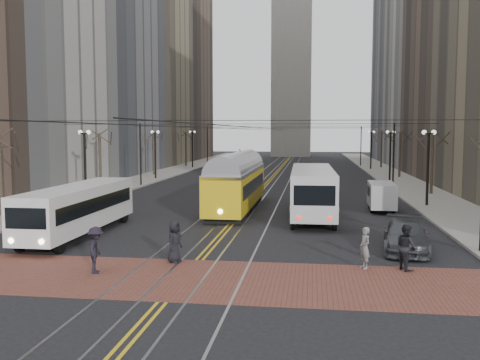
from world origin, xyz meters
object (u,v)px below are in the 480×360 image
(transit_bus, at_px, (79,211))
(pedestrian_b, at_px, (365,248))
(sedan_grey, at_px, (324,190))
(rear_bus, at_px, (312,193))
(cargo_van, at_px, (382,197))
(pedestrian_a, at_px, (174,241))
(pedestrian_c, at_px, (406,247))
(pedestrian_d, at_px, (96,250))
(streetcar, at_px, (237,188))
(sedan_parked, at_px, (406,236))

(transit_bus, relative_size, pedestrian_b, 6.30)
(sedan_grey, bearing_deg, transit_bus, -132.04)
(rear_bus, distance_m, sedan_grey, 10.82)
(rear_bus, xyz_separation_m, cargo_van, (5.00, 3.25, -0.61))
(pedestrian_a, relative_size, pedestrian_b, 1.05)
(sedan_grey, distance_m, pedestrian_b, 24.49)
(pedestrian_c, xyz_separation_m, pedestrian_d, (-12.59, -2.21, -0.01))
(cargo_van, relative_size, pedestrian_b, 2.63)
(streetcar, relative_size, pedestrian_d, 7.27)
(pedestrian_c, bearing_deg, rear_bus, -7.61)
(sedan_grey, distance_m, pedestrian_d, 28.39)
(transit_bus, bearing_deg, cargo_van, 33.38)
(rear_bus, relative_size, pedestrian_c, 6.49)
(streetcar, height_order, pedestrian_a, streetcar)
(sedan_grey, relative_size, sedan_parked, 0.80)
(rear_bus, xyz_separation_m, pedestrian_c, (3.89, -13.73, -0.65))
(streetcar, distance_m, sedan_grey, 10.62)
(cargo_van, xyz_separation_m, pedestrian_d, (-13.70, -19.19, -0.06))
(streetcar, xyz_separation_m, rear_bus, (5.50, -2.41, -0.00))
(sedan_grey, height_order, sedan_parked, sedan_parked)
(sedan_parked, bearing_deg, streetcar, 135.99)
(cargo_van, relative_size, pedestrian_c, 2.40)
(pedestrian_c, bearing_deg, pedestrian_b, 66.57)
(cargo_van, relative_size, sedan_grey, 1.14)
(transit_bus, relative_size, pedestrian_c, 5.75)
(sedan_parked, bearing_deg, rear_bus, 121.36)
(sedan_grey, bearing_deg, pedestrian_b, -93.46)
(transit_bus, bearing_deg, rear_bus, 33.49)
(sedan_grey, xyz_separation_m, pedestrian_b, (1.18, -24.46, 0.20))
(streetcar, relative_size, pedestrian_b, 7.88)
(pedestrian_a, bearing_deg, rear_bus, -9.05)
(pedestrian_b, relative_size, pedestrian_d, 0.92)
(transit_bus, xyz_separation_m, pedestrian_a, (6.82, -5.27, -0.45))
(transit_bus, xyz_separation_m, sedan_parked, (17.32, -1.55, -0.64))
(cargo_van, height_order, pedestrian_a, cargo_van)
(sedan_parked, distance_m, pedestrian_a, 11.14)
(pedestrian_b, bearing_deg, streetcar, -175.90)
(streetcar, height_order, pedestrian_b, streetcar)
(transit_bus, height_order, streetcar, streetcar)
(pedestrian_b, xyz_separation_m, pedestrian_c, (1.68, 0.00, 0.08))
(pedestrian_c, height_order, pedestrian_d, pedestrian_c)
(pedestrian_a, height_order, pedestrian_d, pedestrian_d)
(rear_bus, xyz_separation_m, sedan_parked, (4.50, -10.01, -0.89))
(rear_bus, height_order, cargo_van, rear_bus)
(transit_bus, distance_m, pedestrian_a, 8.63)
(pedestrian_b, height_order, pedestrian_d, pedestrian_d)
(pedestrian_b, height_order, pedestrian_c, pedestrian_c)
(rear_bus, bearing_deg, streetcar, 155.24)
(streetcar, relative_size, sedan_parked, 2.72)
(rear_bus, relative_size, pedestrian_a, 6.80)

